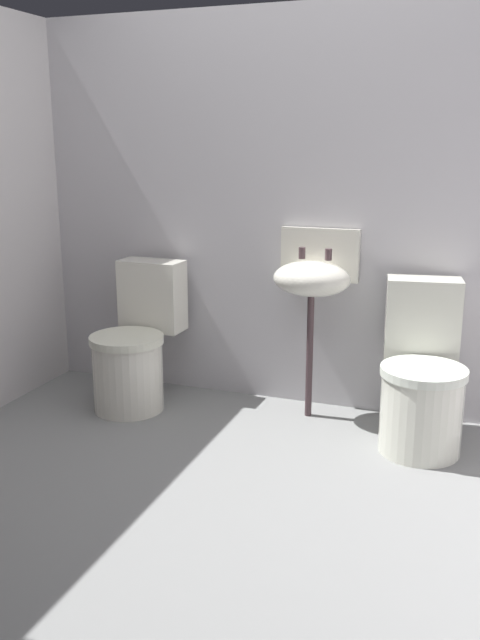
% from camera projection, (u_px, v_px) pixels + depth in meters
% --- Properties ---
extents(ground_plane, '(3.41, 2.85, 0.08)m').
position_uv_depth(ground_plane, '(214.00, 512.00, 2.83)').
color(ground_plane, gray).
extents(wall_back, '(3.41, 0.10, 2.11)m').
position_uv_depth(wall_back, '(302.00, 214.00, 3.71)').
color(wall_back, '#B8B5B9').
rests_on(wall_back, ground).
extents(toilet_left, '(0.41, 0.60, 0.78)m').
position_uv_depth(toilet_left, '(135.00, 349.00, 3.80)').
color(toilet_left, silver).
rests_on(toilet_left, ground).
extents(toilet_right, '(0.47, 0.64, 0.78)m').
position_uv_depth(toilet_right, '(422.00, 381.00, 3.29)').
color(toilet_right, silver).
rests_on(toilet_right, ground).
extents(sink, '(0.42, 0.35, 0.99)m').
position_uv_depth(sink, '(313.00, 277.00, 3.55)').
color(sink, '#413033').
rests_on(sink, ground).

